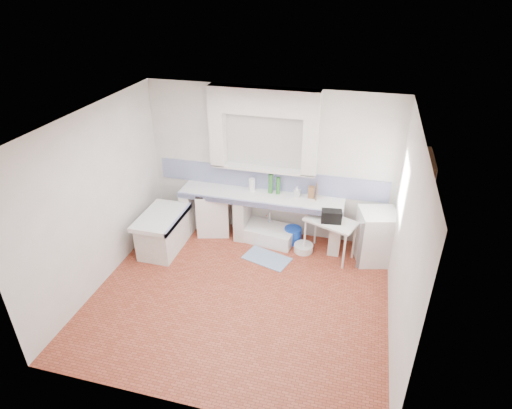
% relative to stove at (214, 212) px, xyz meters
% --- Properties ---
extents(floor, '(4.50, 4.50, 0.00)m').
position_rel_stove_xyz_m(floor, '(1.03, -1.71, -0.42)').
color(floor, '#9E432D').
rests_on(floor, ground).
extents(ceiling, '(4.50, 4.50, 0.00)m').
position_rel_stove_xyz_m(ceiling, '(1.03, -1.71, 2.38)').
color(ceiling, silver).
rests_on(ceiling, ground).
extents(wall_back, '(4.50, 0.00, 4.50)m').
position_rel_stove_xyz_m(wall_back, '(1.03, 0.29, 0.98)').
color(wall_back, silver).
rests_on(wall_back, ground).
extents(wall_front, '(4.50, 0.00, 4.50)m').
position_rel_stove_xyz_m(wall_front, '(1.03, -3.71, 0.98)').
color(wall_front, silver).
rests_on(wall_front, ground).
extents(wall_left, '(0.00, 4.50, 4.50)m').
position_rel_stove_xyz_m(wall_left, '(-1.22, -1.71, 0.98)').
color(wall_left, silver).
rests_on(wall_left, ground).
extents(wall_right, '(0.00, 4.50, 4.50)m').
position_rel_stove_xyz_m(wall_right, '(3.28, -1.71, 0.98)').
color(wall_right, silver).
rests_on(wall_right, ground).
extents(alcove_mass, '(1.90, 0.25, 0.45)m').
position_rel_stove_xyz_m(alcove_mass, '(0.93, 0.17, 2.15)').
color(alcove_mass, silver).
rests_on(alcove_mass, ground).
extents(window_frame, '(0.35, 0.86, 1.06)m').
position_rel_stove_xyz_m(window_frame, '(3.45, -0.51, 1.18)').
color(window_frame, '#3A2112').
rests_on(window_frame, ground).
extents(lace_valance, '(0.01, 0.84, 0.24)m').
position_rel_stove_xyz_m(lace_valance, '(3.31, -0.51, 1.56)').
color(lace_valance, white).
rests_on(lace_valance, ground).
extents(counter_slab, '(3.00, 0.60, 0.08)m').
position_rel_stove_xyz_m(counter_slab, '(0.93, -0.01, 0.44)').
color(counter_slab, white).
rests_on(counter_slab, ground).
extents(counter_lip, '(3.00, 0.04, 0.10)m').
position_rel_stove_xyz_m(counter_lip, '(0.93, -0.29, 0.44)').
color(counter_lip, navy).
rests_on(counter_lip, ground).
extents(counter_pier_left, '(0.20, 0.55, 0.82)m').
position_rel_stove_xyz_m(counter_pier_left, '(-0.47, -0.01, -0.01)').
color(counter_pier_left, silver).
rests_on(counter_pier_left, ground).
extents(counter_pier_mid, '(0.20, 0.55, 0.82)m').
position_rel_stove_xyz_m(counter_pier_mid, '(0.58, -0.01, -0.01)').
color(counter_pier_mid, silver).
rests_on(counter_pier_mid, ground).
extents(counter_pier_right, '(0.20, 0.55, 0.82)m').
position_rel_stove_xyz_m(counter_pier_right, '(2.33, -0.01, -0.01)').
color(counter_pier_right, silver).
rests_on(counter_pier_right, ground).
extents(peninsula_top, '(0.70, 1.10, 0.08)m').
position_rel_stove_xyz_m(peninsula_top, '(-0.67, -0.81, 0.24)').
color(peninsula_top, white).
rests_on(peninsula_top, ground).
extents(peninsula_base, '(0.60, 1.00, 0.62)m').
position_rel_stove_xyz_m(peninsula_base, '(-0.67, -0.81, -0.11)').
color(peninsula_base, silver).
rests_on(peninsula_base, ground).
extents(peninsula_lip, '(0.04, 1.10, 0.10)m').
position_rel_stove_xyz_m(peninsula_lip, '(-0.34, -0.81, 0.24)').
color(peninsula_lip, navy).
rests_on(peninsula_lip, ground).
extents(backsplash, '(4.27, 0.03, 0.40)m').
position_rel_stove_xyz_m(backsplash, '(1.03, 0.28, 0.68)').
color(backsplash, navy).
rests_on(backsplash, ground).
extents(stove, '(0.73, 0.71, 0.84)m').
position_rel_stove_xyz_m(stove, '(0.00, 0.00, 0.00)').
color(stove, white).
rests_on(stove, ground).
extents(sink, '(1.10, 0.70, 0.25)m').
position_rel_stove_xyz_m(sink, '(1.07, -0.05, -0.30)').
color(sink, white).
rests_on(sink, ground).
extents(side_table, '(0.98, 0.77, 0.04)m').
position_rel_stove_xyz_m(side_table, '(2.24, -0.26, -0.06)').
color(side_table, white).
rests_on(side_table, ground).
extents(fridge, '(0.74, 0.74, 0.94)m').
position_rel_stove_xyz_m(fridge, '(3.02, -0.18, 0.05)').
color(fridge, white).
rests_on(fridge, ground).
extents(bucket_red, '(0.30, 0.30, 0.28)m').
position_rel_stove_xyz_m(bucket_red, '(0.83, -0.10, -0.28)').
color(bucket_red, red).
rests_on(bucket_red, ground).
extents(bucket_orange, '(0.26, 0.26, 0.23)m').
position_rel_stove_xyz_m(bucket_orange, '(1.23, -0.03, -0.31)').
color(bucket_orange, '#D25E27').
rests_on(bucket_orange, ground).
extents(bucket_blue, '(0.41, 0.41, 0.30)m').
position_rel_stove_xyz_m(bucket_blue, '(1.55, -0.01, -0.27)').
color(bucket_blue, blue).
rests_on(bucket_blue, ground).
extents(basin_white, '(0.41, 0.41, 0.13)m').
position_rel_stove_xyz_m(basin_white, '(1.80, -0.25, -0.35)').
color(basin_white, white).
rests_on(basin_white, ground).
extents(water_bottle_a, '(0.10, 0.10, 0.31)m').
position_rel_stove_xyz_m(water_bottle_a, '(1.08, 0.14, -0.27)').
color(water_bottle_a, silver).
rests_on(water_bottle_a, ground).
extents(water_bottle_b, '(0.09, 0.09, 0.27)m').
position_rel_stove_xyz_m(water_bottle_b, '(1.20, 0.13, -0.29)').
color(water_bottle_b, silver).
rests_on(water_bottle_b, ground).
extents(black_bag, '(0.36, 0.24, 0.22)m').
position_rel_stove_xyz_m(black_bag, '(2.24, -0.30, 0.40)').
color(black_bag, black).
rests_on(black_bag, side_table).
extents(green_bottle_a, '(0.10, 0.10, 0.36)m').
position_rel_stove_xyz_m(green_bottle_a, '(1.08, 0.14, 0.66)').
color(green_bottle_a, '#296D27').
rests_on(green_bottle_a, counter_slab).
extents(green_bottle_b, '(0.09, 0.09, 0.32)m').
position_rel_stove_xyz_m(green_bottle_b, '(1.22, 0.14, 0.64)').
color(green_bottle_b, '#296D27').
rests_on(green_bottle_b, counter_slab).
extents(knife_block, '(0.11, 0.09, 0.22)m').
position_rel_stove_xyz_m(knife_block, '(1.82, 0.14, 0.59)').
color(knife_block, '#96633C').
rests_on(knife_block, counter_slab).
extents(cutting_board, '(0.05, 0.20, 0.27)m').
position_rel_stove_xyz_m(cutting_board, '(1.91, 0.14, 0.61)').
color(cutting_board, '#96633C').
rests_on(cutting_board, counter_slab).
extents(paper_towel, '(0.16, 0.16, 0.24)m').
position_rel_stove_xyz_m(paper_towel, '(0.73, 0.14, 0.60)').
color(paper_towel, white).
rests_on(paper_towel, counter_slab).
extents(soap_bottle, '(0.12, 0.12, 0.21)m').
position_rel_stove_xyz_m(soap_bottle, '(1.57, 0.10, 0.59)').
color(soap_bottle, white).
rests_on(soap_bottle, counter_slab).
extents(rug, '(0.90, 0.67, 0.01)m').
position_rel_stove_xyz_m(rug, '(1.21, -0.65, -0.42)').
color(rug, '#2C5992').
rests_on(rug, ground).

